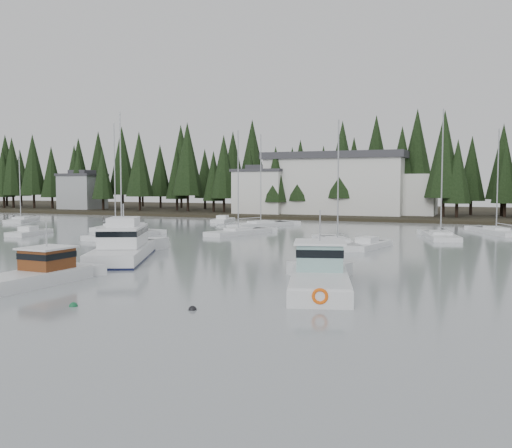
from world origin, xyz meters
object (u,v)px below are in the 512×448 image
Objects in this scene: lobster_boat_brown at (30,277)px; runabout_0 at (28,234)px; runabout_3 at (223,221)px; sailboat_0 at (441,238)px; house_west at (262,190)px; sailboat_8 at (261,226)px; runabout_1 at (367,247)px; sailboat_9 at (238,234)px; sailboat_1 at (122,237)px; lobster_boat_teal at (320,279)px; sailboat_7 at (21,221)px; harbor_inn at (347,184)px; sailboat_6 at (337,245)px; cabin_cruiser_center at (123,249)px; house_far_west at (82,191)px; sailboat_3 at (496,233)px; sailboat_4 at (116,228)px.

runabout_0 is (-24.21, 24.83, -0.33)m from lobster_boat_brown.
sailboat_0 is at bearing -124.08° from runabout_3.
runabout_0 is at bearing -102.52° from house_west.
sailboat_8 is 29.81m from runabout_0.
house_west reaches higher than lobster_boat_brown.
sailboat_9 is at bearing 74.96° from runabout_1.
sailboat_1 is at bearing 96.54° from sailboat_0.
lobster_boat_teal is 0.82× the size of sailboat_7.
sailboat_1 is 1.07× the size of sailboat_8.
lobster_boat_teal is 44.83m from runabout_0.
sailboat_7 is 1.76× the size of runabout_1.
sailboat_6 is at bearing -77.82° from harbor_inn.
runabout_3 is at bearing 16.05° from sailboat_6.
house_west is 0.79× the size of cabin_cruiser_center.
house_far_west is 47.03m from runabout_3.
sailboat_1 is (-10.77, 14.88, -0.67)m from cabin_cruiser_center.
sailboat_1 is 22.24m from sailboat_8.
sailboat_8 reaches higher than lobster_boat_teal.
sailboat_1 reaches higher than house_west.
harbor_inn is 56.02m from runabout_0.
house_west is 26.13m from sailboat_8.
harbor_inn reaches higher than house_far_west.
runabout_0 is (-43.97, -13.77, 0.05)m from sailboat_0.
sailboat_1 is 2.24× the size of runabout_3.
sailboat_8 is at bearing -26.77° from house_far_west.
sailboat_3 is (5.59, 8.74, -0.01)m from sailboat_0.
sailboat_1 reaches higher than sailboat_3.
sailboat_8 is (-24.28, 8.61, -0.02)m from sailboat_0.
sailboat_6 reaches higher than house_far_west.
sailboat_3 is 24.42m from sailboat_6.
house_far_west is at bearing 55.44° from runabout_3.
house_west is 47.65m from runabout_0.
harbor_inn is 4.48× the size of runabout_1.
sailboat_4 reaches higher than lobster_boat_teal.
harbor_inn is 2.54× the size of sailboat_7.
lobster_boat_brown is at bearing 163.56° from runabout_1.
lobster_boat_brown is 53.70m from sailboat_3.
sailboat_6 is at bearing -134.46° from sailboat_7.
house_far_west is 0.64× the size of sailboat_8.
runabout_3 is at bearing 56.53° from sailboat_3.
runabout_3 is at bearing -124.70° from harbor_inn.
sailboat_7 is (13.26, -30.80, -4.35)m from house_far_west.
sailboat_9 is (-0.59, 23.33, -0.68)m from cabin_cruiser_center.
sailboat_6 is 2.06× the size of runabout_0.
sailboat_0 reaches higher than lobster_boat_brown.
sailboat_6 is at bearing -102.13° from sailboat_9.
lobster_boat_teal is at bearing 164.48° from sailboat_6.
harbor_inn is at bearing -82.67° from sailboat_7.
sailboat_0 is at bearing -63.97° from sailboat_1.
sailboat_6 reaches higher than lobster_boat_teal.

